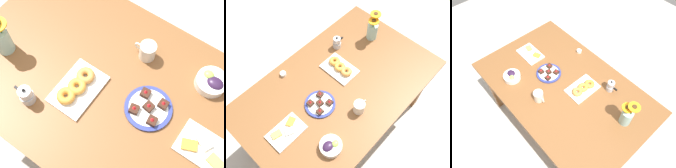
{
  "view_description": "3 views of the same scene",
  "coord_description": "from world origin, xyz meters",
  "views": [
    {
      "loc": [
        -0.37,
        0.52,
        2.15
      ],
      "look_at": [
        0.0,
        0.0,
        0.78
      ],
      "focal_mm": 50.0,
      "sensor_mm": 36.0,
      "label": 1
    },
    {
      "loc": [
        -0.74,
        -0.69,
        2.42
      ],
      "look_at": [
        0.0,
        0.0,
        0.78
      ],
      "focal_mm": 40.0,
      "sensor_mm": 36.0,
      "label": 2
    },
    {
      "loc": [
        0.85,
        -0.75,
        2.35
      ],
      "look_at": [
        0.0,
        0.0,
        0.78
      ],
      "focal_mm": 35.0,
      "sensor_mm": 36.0,
      "label": 3
    }
  ],
  "objects": [
    {
      "name": "moka_pot",
      "position": [
        0.29,
        0.29,
        0.79
      ],
      "size": [
        0.11,
        0.07,
        0.12
      ],
      "color": "#B7B7BC",
      "rests_on": "dining_table"
    },
    {
      "name": "coffee_mug",
      "position": [
        -0.04,
        -0.25,
        0.79
      ],
      "size": [
        0.12,
        0.08,
        0.1
      ],
      "color": "silver",
      "rests_on": "dining_table"
    },
    {
      "name": "croissant_platter",
      "position": [
        0.13,
        0.11,
        0.76
      ],
      "size": [
        0.19,
        0.28,
        0.05
      ],
      "color": "white",
      "rests_on": "dining_table"
    },
    {
      "name": "cheese_platter",
      "position": [
        -0.52,
        0.01,
        0.75
      ],
      "size": [
        0.26,
        0.17,
        0.03
      ],
      "color": "white",
      "rests_on": "dining_table"
    },
    {
      "name": "grape_bowl",
      "position": [
        -0.39,
        -0.29,
        0.77
      ],
      "size": [
        0.16,
        0.16,
        0.07
      ],
      "color": "white",
      "rests_on": "dining_table"
    },
    {
      "name": "dessert_plate",
      "position": [
        -0.21,
        -0.01,
        0.75
      ],
      "size": [
        0.23,
        0.23,
        0.05
      ],
      "color": "navy",
      "rests_on": "dining_table"
    },
    {
      "name": "flower_vase",
      "position": [
        0.58,
        0.14,
        0.83
      ],
      "size": [
        0.13,
        0.1,
        0.26
      ],
      "color": "#99C1B7",
      "rests_on": "dining_table"
    },
    {
      "name": "dining_table",
      "position": [
        0.0,
        0.0,
        0.65
      ],
      "size": [
        1.6,
        1.0,
        0.74
      ],
      "color": "brown",
      "rests_on": "ground_plane"
    },
    {
      "name": "ground_plane",
      "position": [
        0.0,
        0.0,
        0.0
      ],
      "size": [
        6.0,
        6.0,
        0.0
      ],
      "primitive_type": "plane",
      "color": "#B7B2A8"
    }
  ]
}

